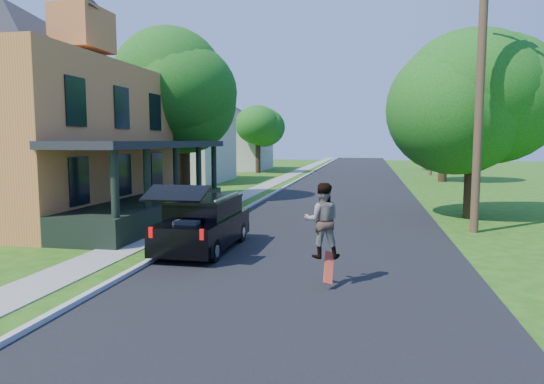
% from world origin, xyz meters
% --- Properties ---
extents(ground, '(140.00, 140.00, 0.00)m').
position_xyz_m(ground, '(0.00, 0.00, 0.00)').
color(ground, '#204F0F').
rests_on(ground, ground).
extents(street, '(8.00, 120.00, 0.02)m').
position_xyz_m(street, '(0.00, 20.00, 0.00)').
color(street, black).
rests_on(street, ground).
extents(curb, '(0.15, 120.00, 0.12)m').
position_xyz_m(curb, '(-4.05, 20.00, 0.00)').
color(curb, '#ACACA6').
rests_on(curb, ground).
extents(sidewalk, '(1.30, 120.00, 0.03)m').
position_xyz_m(sidewalk, '(-5.60, 20.00, 0.00)').
color(sidewalk, gray).
rests_on(sidewalk, ground).
extents(front_walk, '(6.50, 1.20, 0.03)m').
position_xyz_m(front_walk, '(-9.50, 6.00, 0.00)').
color(front_walk, gray).
rests_on(front_walk, ground).
extents(main_house, '(15.56, 15.56, 10.10)m').
position_xyz_m(main_house, '(-12.80, 5.99, 4.92)').
color(main_house, '#EF7A46').
rests_on(main_house, ground).
extents(neighbor_house_mid, '(12.78, 12.78, 8.30)m').
position_xyz_m(neighbor_house_mid, '(-13.50, 24.00, 4.19)').
color(neighbor_house_mid, '#AAA997').
rests_on(neighbor_house_mid, ground).
extents(neighbor_house_far, '(12.78, 12.78, 8.30)m').
position_xyz_m(neighbor_house_far, '(-13.50, 40.00, 4.19)').
color(neighbor_house_far, '#AAA997').
rests_on(neighbor_house_far, ground).
extents(black_suv, '(1.70, 4.36, 2.03)m').
position_xyz_m(black_suv, '(-3.20, 1.63, 0.77)').
color(black_suv, black).
rests_on(black_suv, ground).
extents(skateboarder, '(0.87, 0.72, 1.63)m').
position_xyz_m(skateboarder, '(0.45, -1.11, 1.43)').
color(skateboarder, black).
rests_on(skateboarder, ground).
extents(skateboard, '(0.19, 0.60, 0.65)m').
position_xyz_m(skateboard, '(0.61, -1.26, 0.42)').
color(skateboard, '#B32A0F').
rests_on(skateboard, ground).
extents(tree_left_mid, '(7.39, 7.16, 9.15)m').
position_xyz_m(tree_left_mid, '(-8.38, 13.33, 5.93)').
color(tree_left_mid, black).
rests_on(tree_left_mid, ground).
extents(tree_left_far, '(6.26, 6.02, 7.34)m').
position_xyz_m(tree_left_far, '(-9.30, 35.06, 4.76)').
color(tree_left_far, black).
rests_on(tree_left_far, ground).
extents(tree_right_near, '(6.93, 7.10, 8.29)m').
position_xyz_m(tree_right_near, '(5.47, 9.32, 5.20)').
color(tree_right_near, black).
rests_on(tree_right_near, ground).
extents(tree_right_mid, '(7.31, 7.03, 9.66)m').
position_xyz_m(tree_right_mid, '(6.97, 27.78, 6.27)').
color(tree_right_mid, black).
rests_on(tree_right_mid, ground).
extents(tree_right_far, '(5.54, 5.62, 7.81)m').
position_xyz_m(tree_right_far, '(7.68, 42.37, 5.18)').
color(tree_right_far, black).
rests_on(tree_right_far, ground).
extents(utility_pole_near, '(1.71, 0.52, 10.18)m').
position_xyz_m(utility_pole_near, '(5.00, 6.05, 5.25)').
color(utility_pole_near, '#453320').
rests_on(utility_pole_near, ground).
extents(utility_pole_far, '(1.65, 0.51, 8.60)m').
position_xyz_m(utility_pole_far, '(7.00, 34.98, 4.45)').
color(utility_pole_far, '#453320').
rests_on(utility_pole_far, ground).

